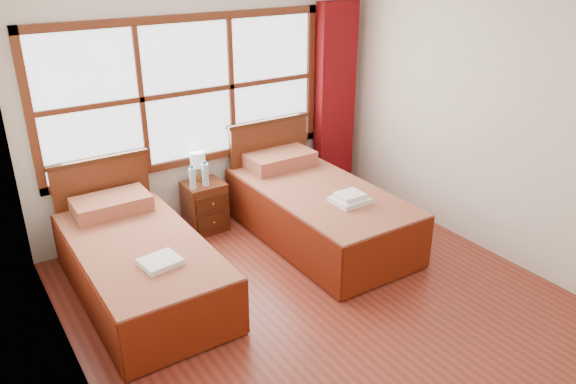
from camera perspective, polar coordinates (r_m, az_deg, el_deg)
floor at (r=4.96m, az=4.54°, el=-12.03°), size 4.50×4.50×0.00m
wall_back at (r=6.16m, az=-8.01°, el=8.57°), size 4.00×0.00×4.00m
wall_left at (r=3.56m, az=-21.29°, el=-4.68°), size 0.00×4.50×4.50m
wall_right at (r=5.73m, az=21.17°, el=6.00°), size 0.00×4.50×4.50m
window at (r=5.98m, az=-10.14°, el=9.94°), size 3.16×0.06×1.56m
curtain at (r=6.89m, az=4.78°, el=9.24°), size 0.50×0.16×2.30m
bed_left at (r=5.21m, az=-14.93°, el=-6.92°), size 1.04×2.06×1.01m
bed_right at (r=5.97m, az=2.85°, el=-1.70°), size 1.11×2.15×1.08m
nightstand at (r=6.20m, az=-8.43°, el=-1.46°), size 0.41×0.41×0.55m
towels_left at (r=4.66m, az=-12.84°, el=-6.92°), size 0.34×0.30×0.05m
towels_right at (r=5.53m, az=6.31°, el=-0.67°), size 0.34×0.29×0.10m
lamp at (r=6.11m, az=-9.18°, el=3.22°), size 0.16×0.16×0.32m
bottle_near at (r=5.92m, az=-9.68°, el=1.38°), size 0.07×0.07×0.26m
bottle_far at (r=5.98m, az=-8.40°, el=1.79°), size 0.07×0.07×0.28m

